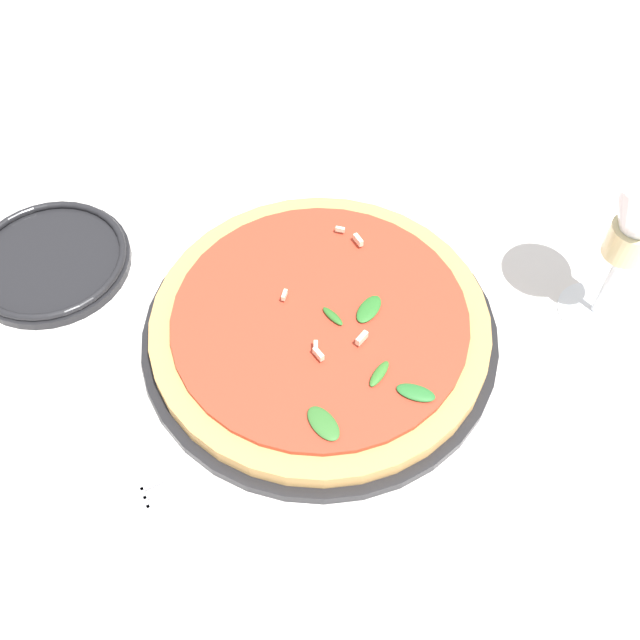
% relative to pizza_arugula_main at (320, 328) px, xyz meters
% --- Properties ---
extents(ground_plane, '(6.00, 6.00, 0.00)m').
position_rel_pizza_arugula_main_xyz_m(ground_plane, '(-0.02, -0.04, -0.02)').
color(ground_plane, silver).
extents(pizza_arugula_main, '(0.36, 0.36, 0.05)m').
position_rel_pizza_arugula_main_xyz_m(pizza_arugula_main, '(0.00, 0.00, 0.00)').
color(pizza_arugula_main, black).
rests_on(pizza_arugula_main, ground_plane).
extents(wine_glass, '(0.08, 0.08, 0.19)m').
position_rel_pizza_arugula_main_xyz_m(wine_glass, '(0.29, -0.03, 0.11)').
color(wine_glass, white).
rests_on(wine_glass, ground_plane).
extents(napkin, '(0.12, 0.09, 0.01)m').
position_rel_pizza_arugula_main_xyz_m(napkin, '(-0.25, -0.15, -0.01)').
color(napkin, white).
rests_on(napkin, ground_plane).
extents(fork, '(0.19, 0.06, 0.00)m').
position_rel_pizza_arugula_main_xyz_m(fork, '(-0.25, -0.15, -0.01)').
color(fork, silver).
rests_on(fork, ground_plane).
extents(side_plate_white, '(0.17, 0.17, 0.02)m').
position_rel_pizza_arugula_main_xyz_m(side_plate_white, '(-0.27, 0.16, -0.01)').
color(side_plate_white, black).
rests_on(side_plate_white, ground_plane).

